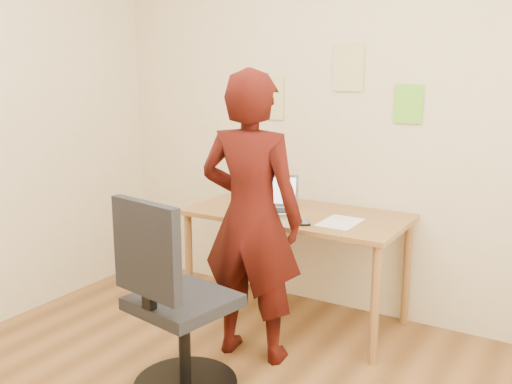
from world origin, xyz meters
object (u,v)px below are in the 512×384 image
Objects in this scene: laptop at (274,203)px; desk at (296,225)px; person at (251,218)px; office_chair at (173,312)px; phone at (303,222)px.

desk is at bearing -13.62° from laptop.
person reaches higher than laptop.
office_chair is at bearing -112.28° from laptop.
phone is at bearing -53.64° from desk.
laptop is 1.14m from office_chair.
desk is 0.20m from laptop.
laptop is at bearing -169.98° from desk.
office_chair is (0.03, -1.08, -0.34)m from laptop.
person reaches higher than office_chair.
laptop is at bearing -82.46° from person.
phone is at bearing 82.85° from office_chair.
laptop is 0.23× the size of person.
office_chair reaches higher than phone.
phone is at bearing -123.29° from person.
person reaches higher than desk.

